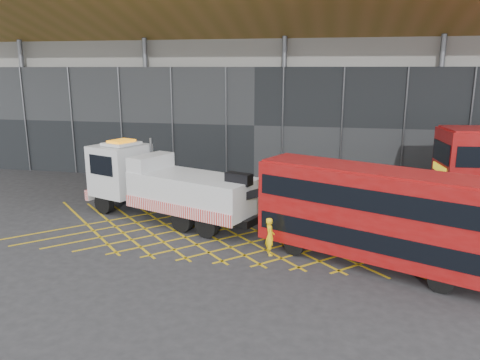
# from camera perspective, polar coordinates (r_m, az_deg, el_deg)

# --- Properties ---
(ground_plane) EXTENTS (120.00, 120.00, 0.00)m
(ground_plane) POSITION_cam_1_polar(r_m,az_deg,el_deg) (23.64, -7.93, -6.16)
(ground_plane) COLOR #272729
(road_markings) EXTENTS (23.16, 7.16, 0.01)m
(road_markings) POSITION_cam_1_polar(r_m,az_deg,el_deg) (22.81, -0.27, -6.74)
(road_markings) COLOR gold
(road_markings) RESTS_ON ground_plane
(construction_building) EXTENTS (55.00, 23.97, 18.00)m
(construction_building) POSITION_cam_1_polar(r_m,az_deg,el_deg) (39.77, 3.51, 14.97)
(construction_building) COLOR gray
(construction_building) RESTS_ON ground_plane
(recovery_truck) EXTENTS (11.49, 6.21, 4.09)m
(recovery_truck) POSITION_cam_1_polar(r_m,az_deg,el_deg) (25.13, -9.33, -0.52)
(recovery_truck) COLOR black
(recovery_truck) RESTS_ON ground_plane
(bus_towed) EXTENTS (9.93, 6.11, 4.02)m
(bus_towed) POSITION_cam_1_polar(r_m,az_deg,el_deg) (19.59, 16.25, -3.84)
(bus_towed) COLOR maroon
(bus_towed) RESTS_ON ground_plane
(worker) EXTENTS (0.59, 0.71, 1.66)m
(worker) POSITION_cam_1_polar(r_m,az_deg,el_deg) (20.31, 3.67, -6.87)
(worker) COLOR yellow
(worker) RESTS_ON ground_plane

